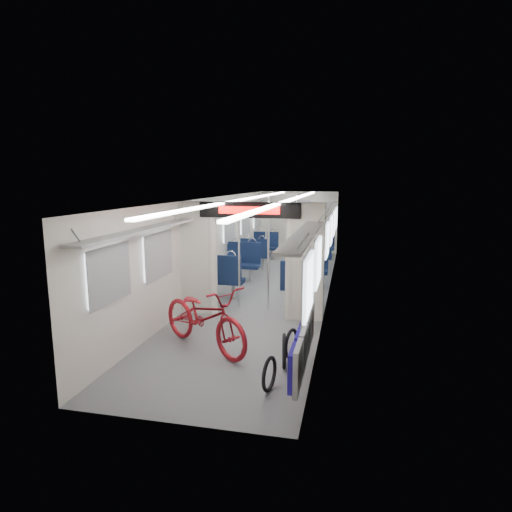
# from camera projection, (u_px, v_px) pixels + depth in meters

# --- Properties ---
(carriage) EXTENTS (12.00, 12.02, 2.31)m
(carriage) POSITION_uv_depth(u_px,v_px,m) (267.00, 232.00, 10.10)
(carriage) COLOR #515456
(carriage) RESTS_ON ground
(bicycle) EXTENTS (2.12, 1.75, 1.09)m
(bicycle) POSITION_uv_depth(u_px,v_px,m) (204.00, 317.00, 6.91)
(bicycle) COLOR maroon
(bicycle) RESTS_ON ground
(flip_bench) EXTENTS (0.12, 2.14, 0.55)m
(flip_bench) POSITION_uv_depth(u_px,v_px,m) (303.00, 342.00, 5.73)
(flip_bench) COLOR gray
(flip_bench) RESTS_ON carriage
(bike_hoop_a) EXTENTS (0.13, 0.47, 0.47)m
(bike_hoop_a) POSITION_uv_depth(u_px,v_px,m) (269.00, 376.00, 5.56)
(bike_hoop_a) COLOR black
(bike_hoop_a) RESTS_ON ground
(bike_hoop_b) EXTENTS (0.14, 0.52, 0.52)m
(bike_hoop_b) POSITION_uv_depth(u_px,v_px,m) (284.00, 353.00, 6.25)
(bike_hoop_b) COLOR black
(bike_hoop_b) RESTS_ON ground
(bike_hoop_c) EXTENTS (0.17, 0.47, 0.48)m
(bike_hoop_c) POSITION_uv_depth(u_px,v_px,m) (291.00, 345.00, 6.59)
(bike_hoop_c) COLOR black
(bike_hoop_c) RESTS_ON ground
(seat_bay_near_left) EXTENTS (0.95, 2.24, 1.15)m
(seat_bay_near_left) POSITION_uv_depth(u_px,v_px,m) (234.00, 266.00, 10.83)
(seat_bay_near_left) COLOR black
(seat_bay_near_left) RESTS_ON ground
(seat_bay_near_right) EXTENTS (0.92, 2.14, 1.12)m
(seat_bay_near_right) POSITION_uv_depth(u_px,v_px,m) (306.00, 272.00, 10.19)
(seat_bay_near_right) COLOR black
(seat_bay_near_right) RESTS_ON ground
(seat_bay_far_left) EXTENTS (0.88, 1.92, 1.05)m
(seat_bay_far_left) POSITION_uv_depth(u_px,v_px,m) (261.00, 248.00, 14.04)
(seat_bay_far_left) COLOR black
(seat_bay_far_left) RESTS_ON ground
(seat_bay_far_right) EXTENTS (0.94, 2.20, 1.14)m
(seat_bay_far_right) POSITION_uv_depth(u_px,v_px,m) (319.00, 247.00, 13.94)
(seat_bay_far_right) COLOR black
(seat_bay_far_right) RESTS_ON ground
(stanchion_near_left) EXTENTS (0.04, 0.04, 2.30)m
(stanchion_near_left) POSITION_uv_depth(u_px,v_px,m) (239.00, 255.00, 9.06)
(stanchion_near_left) COLOR silver
(stanchion_near_left) RESTS_ON ground
(stanchion_near_right) EXTENTS (0.04, 0.04, 2.30)m
(stanchion_near_right) POSITION_uv_depth(u_px,v_px,m) (268.00, 257.00, 8.84)
(stanchion_near_right) COLOR silver
(stanchion_near_right) RESTS_ON ground
(stanchion_far_left) EXTENTS (0.04, 0.04, 2.30)m
(stanchion_far_left) POSITION_uv_depth(u_px,v_px,m) (268.00, 236.00, 12.17)
(stanchion_far_left) COLOR silver
(stanchion_far_left) RESTS_ON ground
(stanchion_far_right) EXTENTS (0.04, 0.04, 2.30)m
(stanchion_far_right) POSITION_uv_depth(u_px,v_px,m) (296.00, 236.00, 12.20)
(stanchion_far_right) COLOR silver
(stanchion_far_right) RESTS_ON ground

